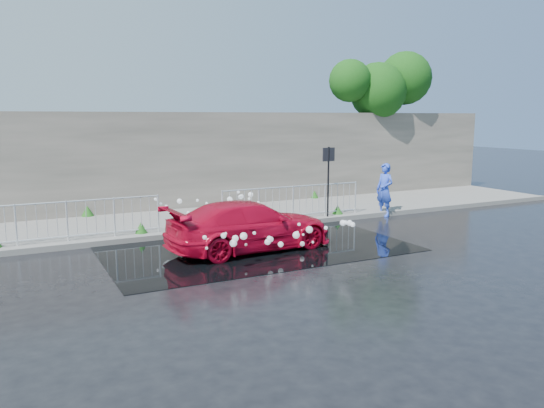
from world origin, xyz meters
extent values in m
plane|color=black|center=(0.00, 0.00, 0.00)|extent=(90.00, 90.00, 0.00)
cube|color=slate|center=(0.00, 5.00, 0.07)|extent=(30.00, 4.00, 0.15)
cube|color=slate|center=(0.00, 3.00, 0.08)|extent=(30.00, 0.25, 0.16)
cube|color=#555048|center=(0.00, 7.20, 1.90)|extent=(30.00, 0.60, 3.50)
cube|color=black|center=(0.50, 1.00, 0.01)|extent=(8.00, 5.00, 0.01)
cylinder|color=black|center=(4.20, 3.10, 1.25)|extent=(0.06, 0.06, 2.50)
cube|color=black|center=(4.20, 3.10, 2.25)|extent=(0.45, 0.04, 0.45)
cylinder|color=#332114|center=(10.00, 8.20, 2.50)|extent=(0.36, 0.36, 5.00)
sphere|color=#10380D|center=(9.50, 7.40, 4.60)|extent=(2.50, 2.50, 2.50)
sphere|color=#10380D|center=(11.00, 7.40, 5.20)|extent=(2.38, 2.38, 2.38)
sphere|color=#10380D|center=(8.00, 7.40, 5.00)|extent=(1.81, 1.81, 1.81)
cylinder|color=silver|center=(-1.50, 3.35, 0.70)|extent=(0.05, 0.05, 1.10)
cylinder|color=silver|center=(-4.00, 3.35, 1.22)|extent=(5.00, 0.04, 0.04)
cylinder|color=silver|center=(-4.00, 3.35, 0.27)|extent=(5.00, 0.04, 0.04)
cylinder|color=silver|center=(0.50, 3.35, 0.70)|extent=(0.05, 0.05, 1.10)
cylinder|color=silver|center=(5.50, 3.35, 0.70)|extent=(0.05, 0.05, 1.10)
cylinder|color=silver|center=(3.00, 3.35, 1.22)|extent=(5.00, 0.04, 0.04)
cylinder|color=silver|center=(3.00, 3.35, 0.27)|extent=(5.00, 0.04, 0.04)
cone|color=#124413|center=(-2.00, 3.40, 0.31)|extent=(0.36, 0.36, 0.33)
cone|color=#124413|center=(1.20, 3.40, 0.34)|extent=(0.44, 0.44, 0.38)
cone|color=#124413|center=(4.80, 3.40, 0.30)|extent=(0.38, 0.38, 0.30)
cone|color=#124413|center=(-3.00, 6.90, 0.33)|extent=(0.42, 0.42, 0.35)
cone|color=#124413|center=(6.00, 6.90, 0.31)|extent=(0.34, 0.34, 0.31)
sphere|color=white|center=(-0.23, 2.93, 0.78)|extent=(0.13, 0.13, 0.13)
sphere|color=white|center=(-1.11, 1.99, 0.49)|extent=(0.14, 0.14, 0.14)
sphere|color=white|center=(1.78, 1.62, 0.27)|extent=(0.17, 0.17, 0.17)
sphere|color=white|center=(0.59, 3.37, 0.85)|extent=(0.09, 0.09, 0.09)
sphere|color=white|center=(0.19, 2.69, 0.63)|extent=(0.13, 0.13, 0.13)
sphere|color=white|center=(0.65, 2.69, 0.68)|extent=(0.08, 0.08, 0.08)
sphere|color=white|center=(0.70, 3.21, 0.98)|extent=(0.17, 0.17, 0.17)
sphere|color=white|center=(-1.52, 3.53, 1.09)|extent=(0.09, 0.09, 0.09)
sphere|color=white|center=(-1.23, 3.46, 0.85)|extent=(0.13, 0.13, 0.13)
sphere|color=white|center=(-1.39, 3.43, 0.97)|extent=(0.08, 0.08, 0.08)
sphere|color=white|center=(0.71, 3.09, 0.99)|extent=(0.06, 0.06, 0.06)
sphere|color=white|center=(-0.73, 1.86, 0.40)|extent=(0.07, 0.07, 0.07)
sphere|color=white|center=(0.93, 1.97, 0.52)|extent=(0.10, 0.10, 0.10)
sphere|color=white|center=(1.87, 2.16, 0.55)|extent=(0.16, 0.16, 0.16)
sphere|color=white|center=(1.39, 3.30, 0.93)|extent=(0.09, 0.09, 0.09)
sphere|color=white|center=(1.59, 3.51, 1.05)|extent=(0.07, 0.07, 0.07)
sphere|color=white|center=(-0.65, 2.58, 0.66)|extent=(0.17, 0.17, 0.17)
sphere|color=white|center=(1.25, 3.83, 1.10)|extent=(0.12, 0.12, 0.12)
sphere|color=white|center=(-0.01, 3.34, 0.89)|extent=(0.08, 0.08, 0.08)
sphere|color=white|center=(-0.53, 2.65, 0.71)|extent=(0.15, 0.15, 0.15)
sphere|color=white|center=(1.65, 3.75, 0.99)|extent=(0.17, 0.17, 0.17)
sphere|color=white|center=(0.49, 2.04, 0.59)|extent=(0.16, 0.16, 0.16)
sphere|color=white|center=(-0.84, 2.03, 0.60)|extent=(0.07, 0.07, 0.07)
sphere|color=white|center=(-0.74, 3.73, 0.95)|extent=(0.16, 0.16, 0.16)
sphere|color=white|center=(-1.11, 1.95, 0.46)|extent=(0.14, 0.14, 0.14)
sphere|color=white|center=(-0.55, 1.90, 0.37)|extent=(0.17, 0.17, 0.17)
sphere|color=white|center=(0.94, 2.30, 0.65)|extent=(0.13, 0.13, 0.13)
sphere|color=white|center=(1.08, 1.71, 0.30)|extent=(0.08, 0.08, 0.08)
sphere|color=white|center=(-0.27, 3.41, 0.98)|extent=(0.09, 0.09, 0.09)
sphere|color=white|center=(-0.12, 1.69, 0.38)|extent=(0.13, 0.13, 0.13)
sphere|color=white|center=(-1.37, 3.24, 0.84)|extent=(0.13, 0.13, 0.13)
sphere|color=white|center=(-0.76, 2.83, 0.74)|extent=(0.10, 0.10, 0.10)
sphere|color=white|center=(1.54, 2.25, 0.49)|extent=(0.16, 0.16, 0.16)
sphere|color=white|center=(1.38, 3.88, 0.93)|extent=(0.14, 0.14, 0.14)
sphere|color=white|center=(1.18, 3.49, 0.98)|extent=(0.15, 0.15, 0.15)
sphere|color=white|center=(-0.57, 2.14, 0.57)|extent=(0.08, 0.08, 0.08)
sphere|color=white|center=(-0.97, 1.67, 0.19)|extent=(0.16, 0.16, 0.16)
sphere|color=white|center=(1.62, 3.11, 0.81)|extent=(0.11, 0.11, 0.11)
sphere|color=white|center=(0.98, -0.50, 0.64)|extent=(0.07, 0.07, 0.07)
sphere|color=white|center=(1.90, -1.55, 0.94)|extent=(0.12, 0.12, 0.12)
sphere|color=white|center=(-0.40, -0.92, 0.84)|extent=(0.08, 0.08, 0.08)
sphere|color=white|center=(-0.26, -0.10, 0.38)|extent=(0.12, 0.12, 0.12)
sphere|color=white|center=(0.10, -0.61, 0.51)|extent=(0.15, 0.15, 0.15)
sphere|color=white|center=(-0.90, -0.87, 0.65)|extent=(0.17, 0.17, 0.17)
sphere|color=white|center=(1.98, -1.02, 0.88)|extent=(0.15, 0.15, 0.15)
sphere|color=white|center=(1.36, -0.09, 0.21)|extent=(0.14, 0.14, 0.14)
sphere|color=white|center=(2.01, -1.10, 0.90)|extent=(0.11, 0.11, 0.11)
sphere|color=white|center=(0.57, -0.40, 0.36)|extent=(0.14, 0.14, 0.14)
sphere|color=white|center=(1.98, -1.30, 0.93)|extent=(0.15, 0.15, 0.15)
sphere|color=white|center=(1.07, -0.93, 0.78)|extent=(0.17, 0.17, 0.17)
sphere|color=white|center=(1.47, -0.45, 0.32)|extent=(0.06, 0.06, 0.06)
sphere|color=white|center=(0.50, -1.41, 1.05)|extent=(0.08, 0.08, 0.08)
sphere|color=white|center=(-0.76, -1.03, 0.81)|extent=(0.07, 0.07, 0.07)
sphere|color=white|center=(1.16, -0.48, 0.56)|extent=(0.06, 0.06, 0.06)
sphere|color=white|center=(-1.34, -0.30, 0.45)|extent=(0.07, 0.07, 0.07)
sphere|color=white|center=(-1.47, -0.57, 0.78)|extent=(0.10, 0.10, 0.10)
sphere|color=white|center=(1.62, -0.80, 0.75)|extent=(0.10, 0.10, 0.10)
sphere|color=white|center=(-0.85, -0.88, 0.76)|extent=(0.15, 0.15, 0.15)
sphere|color=white|center=(-1.13, -0.98, 0.92)|extent=(0.06, 0.06, 0.06)
sphere|color=white|center=(0.39, -0.19, 0.46)|extent=(0.15, 0.15, 0.15)
sphere|color=white|center=(0.81, -0.73, 0.63)|extent=(0.18, 0.18, 0.18)
sphere|color=white|center=(-1.36, -1.45, 0.99)|extent=(0.12, 0.12, 0.12)
sphere|color=white|center=(-0.02, -0.94, 0.69)|extent=(0.11, 0.11, 0.11)
sphere|color=white|center=(-0.53, -0.61, 0.72)|extent=(0.18, 0.18, 0.18)
imported|color=#B20723|center=(0.24, 0.73, 0.65)|extent=(4.61, 2.15, 1.30)
imported|color=blue|center=(6.50, 3.00, 0.94)|extent=(0.56, 0.75, 1.87)
camera|label=1|loc=(-5.41, -11.70, 3.47)|focal=35.00mm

